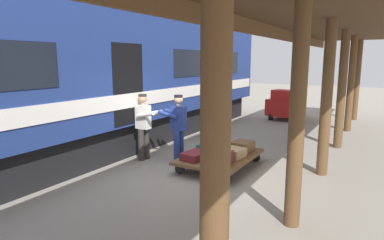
{
  "coord_description": "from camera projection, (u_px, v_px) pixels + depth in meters",
  "views": [
    {
      "loc": [
        -3.57,
        6.34,
        2.53
      ],
      "look_at": [
        0.33,
        -0.35,
        1.15
      ],
      "focal_mm": 31.22,
      "sensor_mm": 36.0,
      "label": 1
    }
  ],
  "objects": [
    {
      "name": "porter_by_door",
      "position": [
        144.0,
        125.0,
        8.5
      ],
      "size": [
        0.68,
        0.44,
        1.7
      ],
      "color": "#332D28",
      "rests_on": "ground_plane"
    },
    {
      "name": "platform_canopy",
      "position": [
        317.0,
        19.0,
        5.84
      ],
      "size": [
        3.2,
        19.92,
        3.56
      ],
      "color": "brown",
      "rests_on": "ground_plane"
    },
    {
      "name": "ground_plane",
      "position": [
        197.0,
        173.0,
        7.61
      ],
      "size": [
        60.0,
        60.0,
        0.0
      ],
      "primitive_type": "plane",
      "color": "gray"
    },
    {
      "name": "suitcase_gray_aluminum",
      "position": [
        218.0,
        143.0,
        8.63
      ],
      "size": [
        0.43,
        0.61,
        0.25
      ],
      "primitive_type": "cube",
      "rotation": [
        0.0,
        0.0,
        -0.07
      ],
      "color": "#9EA0A5",
      "rests_on": "luggage_cart"
    },
    {
      "name": "suitcase_brown_leather",
      "position": [
        242.0,
        146.0,
        8.3
      ],
      "size": [
        0.51,
        0.57,
        0.25
      ],
      "primitive_type": "cube",
      "rotation": [
        0.0,
        0.0,
        -0.1
      ],
      "color": "brown",
      "rests_on": "luggage_cart"
    },
    {
      "name": "suitcase_teal_softside",
      "position": [
        208.0,
        148.0,
        8.12
      ],
      "size": [
        0.42,
        0.5,
        0.24
      ],
      "primitive_type": "cube",
      "rotation": [
        0.0,
        0.0,
        -0.09
      ],
      "color": "#1E666B",
      "rests_on": "luggage_cart"
    },
    {
      "name": "luggage_cart",
      "position": [
        220.0,
        157.0,
        7.98
      ],
      "size": [
        1.47,
        2.18,
        0.3
      ],
      "color": "brown",
      "rests_on": "ground_plane"
    },
    {
      "name": "baggage_tug",
      "position": [
        285.0,
        105.0,
        14.51
      ],
      "size": [
        1.4,
        1.88,
        1.3
      ],
      "color": "#B21E19",
      "rests_on": "ground_plane"
    },
    {
      "name": "suitcase_maroon_trunk",
      "position": [
        196.0,
        156.0,
        7.62
      ],
      "size": [
        0.53,
        0.69,
        0.18
      ],
      "primitive_type": "cube",
      "rotation": [
        0.0,
        0.0,
        -0.14
      ],
      "color": "maroon",
      "rests_on": "luggage_cart"
    },
    {
      "name": "train_car",
      "position": [
        86.0,
        78.0,
        8.95
      ],
      "size": [
        3.02,
        17.03,
        4.0
      ],
      "color": "navy",
      "rests_on": "ground_plane"
    },
    {
      "name": "suitcase_tan_vintage",
      "position": [
        233.0,
        153.0,
        7.79
      ],
      "size": [
        0.56,
        0.55,
        0.21
      ],
      "primitive_type": "cube",
      "rotation": [
        0.0,
        0.0,
        -0.15
      ],
      "color": "tan",
      "rests_on": "luggage_cart"
    },
    {
      "name": "porter_in_overalls",
      "position": [
        178.0,
        126.0,
        8.33
      ],
      "size": [
        0.68,
        0.45,
        1.7
      ],
      "color": "navy",
      "rests_on": "ground_plane"
    },
    {
      "name": "suitcase_burgundy_valise",
      "position": [
        222.0,
        158.0,
        7.28
      ],
      "size": [
        0.44,
        0.54,
        0.27
      ],
      "primitive_type": "cube",
      "rotation": [
        0.0,
        0.0,
        0.09
      ],
      "color": "maroon",
      "rests_on": "luggage_cart"
    }
  ]
}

